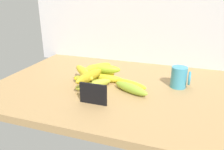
# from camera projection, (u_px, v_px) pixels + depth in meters

# --- Properties ---
(counter_top) EXTENTS (1.10, 0.76, 0.03)m
(counter_top) POSITION_uv_depth(u_px,v_px,m) (114.00, 88.00, 1.03)
(counter_top) COLOR #AB8453
(counter_top) RESTS_ON ground
(back_wall) EXTENTS (1.30, 0.02, 0.70)m
(back_wall) POSITION_uv_depth(u_px,v_px,m) (136.00, 8.00, 1.26)
(back_wall) COLOR silver
(back_wall) RESTS_ON ground
(chalkboard_sign) EXTENTS (0.11, 0.02, 0.08)m
(chalkboard_sign) POSITION_uv_depth(u_px,v_px,m) (93.00, 95.00, 0.84)
(chalkboard_sign) COLOR black
(chalkboard_sign) RESTS_ON counter_top
(coffee_mug) EXTENTS (0.09, 0.07, 0.10)m
(coffee_mug) POSITION_uv_depth(u_px,v_px,m) (180.00, 77.00, 0.99)
(coffee_mug) COLOR teal
(coffee_mug) RESTS_ON counter_top
(banana_0) EXTENTS (0.19, 0.16, 0.04)m
(banana_0) POSITION_uv_depth(u_px,v_px,m) (95.00, 76.00, 1.08)
(banana_0) COLOR yellow
(banana_0) RESTS_ON counter_top
(banana_1) EXTENTS (0.14, 0.16, 0.04)m
(banana_1) POSITION_uv_depth(u_px,v_px,m) (94.00, 84.00, 0.99)
(banana_1) COLOR #A8B338
(banana_1) RESTS_ON counter_top
(banana_2) EXTENTS (0.17, 0.11, 0.04)m
(banana_2) POSITION_uv_depth(u_px,v_px,m) (131.00, 88.00, 0.94)
(banana_2) COLOR #93BA35
(banana_2) RESTS_ON counter_top
(banana_3) EXTENTS (0.15, 0.07, 0.04)m
(banana_3) POSITION_uv_depth(u_px,v_px,m) (86.00, 80.00, 1.03)
(banana_3) COLOR gold
(banana_3) RESTS_ON counter_top
(banana_4) EXTENTS (0.20, 0.04, 0.04)m
(banana_4) POSITION_uv_depth(u_px,v_px,m) (104.00, 78.00, 1.06)
(banana_4) COLOR yellow
(banana_4) RESTS_ON counter_top
(banana_5) EXTENTS (0.17, 0.08, 0.03)m
(banana_5) POSITION_uv_depth(u_px,v_px,m) (130.00, 83.00, 1.00)
(banana_5) COLOR yellow
(banana_5) RESTS_ON counter_top
(banana_6) EXTENTS (0.12, 0.18, 0.04)m
(banana_6) POSITION_uv_depth(u_px,v_px,m) (96.00, 68.00, 1.07)
(banana_6) COLOR gold
(banana_6) RESTS_ON banana_0
(banana_7) EXTENTS (0.17, 0.06, 0.04)m
(banana_7) POSITION_uv_depth(u_px,v_px,m) (103.00, 69.00, 1.07)
(banana_7) COLOR #9DBB28
(banana_7) RESTS_ON banana_4
(banana_8) EXTENTS (0.17, 0.17, 0.04)m
(banana_8) POSITION_uv_depth(u_px,v_px,m) (84.00, 72.00, 1.02)
(banana_8) COLOR yellow
(banana_8) RESTS_ON banana_3
(banana_9) EXTENTS (0.08, 0.18, 0.04)m
(banana_9) POSITION_uv_depth(u_px,v_px,m) (89.00, 76.00, 0.97)
(banana_9) COLOR gold
(banana_9) RESTS_ON banana_1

